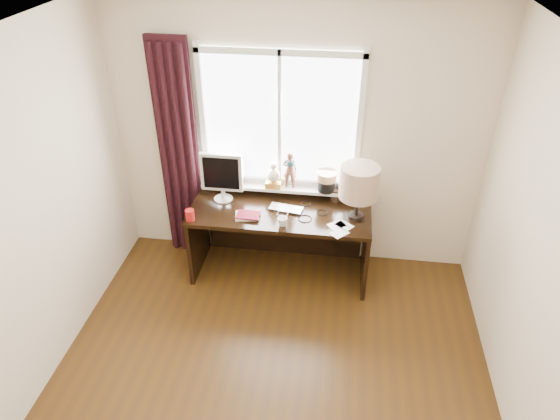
# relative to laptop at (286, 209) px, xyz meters

# --- Properties ---
(floor) EXTENTS (3.50, 4.00, 0.00)m
(floor) POSITION_rel_laptop_xyz_m (0.04, -1.64, -0.76)
(floor) COLOR #3C240E
(floor) RESTS_ON ground
(ceiling) EXTENTS (3.50, 4.00, 0.00)m
(ceiling) POSITION_rel_laptop_xyz_m (0.04, -1.64, 1.84)
(ceiling) COLOR white
(ceiling) RESTS_ON wall_back
(wall_back) EXTENTS (3.50, 0.00, 2.60)m
(wall_back) POSITION_rel_laptop_xyz_m (0.04, 0.36, 0.54)
(wall_back) COLOR beige
(wall_back) RESTS_ON ground
(laptop) EXTENTS (0.34, 0.25, 0.02)m
(laptop) POSITION_rel_laptop_xyz_m (0.00, 0.00, 0.00)
(laptop) COLOR silver
(laptop) RESTS_ON desk
(mug) EXTENTS (0.12, 0.12, 0.09)m
(mug) POSITION_rel_laptop_xyz_m (-0.00, -0.26, 0.03)
(mug) COLOR white
(mug) RESTS_ON desk
(red_cup) EXTENTS (0.08, 0.08, 0.11)m
(red_cup) POSITION_rel_laptop_xyz_m (-0.84, -0.29, 0.04)
(red_cup) COLOR #9D120F
(red_cup) RESTS_ON desk
(window) EXTENTS (1.52, 0.22, 1.40)m
(window) POSITION_rel_laptop_xyz_m (-0.10, 0.31, 0.54)
(window) COLOR white
(window) RESTS_ON ground
(curtain) EXTENTS (0.38, 0.09, 2.25)m
(curtain) POSITION_rel_laptop_xyz_m (-1.09, 0.26, 0.35)
(curtain) COLOR black
(curtain) RESTS_ON floor
(desk) EXTENTS (1.70, 0.70, 0.75)m
(desk) POSITION_rel_laptop_xyz_m (-0.06, 0.09, -0.26)
(desk) COLOR black
(desk) RESTS_ON floor
(monitor) EXTENTS (0.40, 0.18, 0.49)m
(monitor) POSITION_rel_laptop_xyz_m (-0.63, 0.10, 0.27)
(monitor) COLOR beige
(monitor) RESTS_ON desk
(notebook_stack) EXTENTS (0.24, 0.19, 0.03)m
(notebook_stack) POSITION_rel_laptop_xyz_m (-0.34, -0.17, 0.00)
(notebook_stack) COLOR beige
(notebook_stack) RESTS_ON desk
(brush_holder) EXTENTS (0.09, 0.09, 0.25)m
(brush_holder) POSITION_rel_laptop_xyz_m (0.45, 0.23, 0.05)
(brush_holder) COLOR black
(brush_holder) RESTS_ON desk
(icon_frame) EXTENTS (0.10, 0.04, 0.13)m
(icon_frame) POSITION_rel_laptop_xyz_m (0.55, 0.27, 0.05)
(icon_frame) COLOR gold
(icon_frame) RESTS_ON desk
(table_lamp) EXTENTS (0.35, 0.35, 0.52)m
(table_lamp) POSITION_rel_laptop_xyz_m (0.65, -0.04, 0.35)
(table_lamp) COLOR black
(table_lamp) RESTS_ON desk
(loose_papers) EXTENTS (0.25, 0.31, 0.00)m
(loose_papers) POSITION_rel_laptop_xyz_m (0.51, -0.23, -0.01)
(loose_papers) COLOR white
(loose_papers) RESTS_ON desk
(desk_cables) EXTENTS (0.31, 0.40, 0.01)m
(desk_cables) POSITION_rel_laptop_xyz_m (0.23, -0.03, -0.01)
(desk_cables) COLOR black
(desk_cables) RESTS_ON desk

